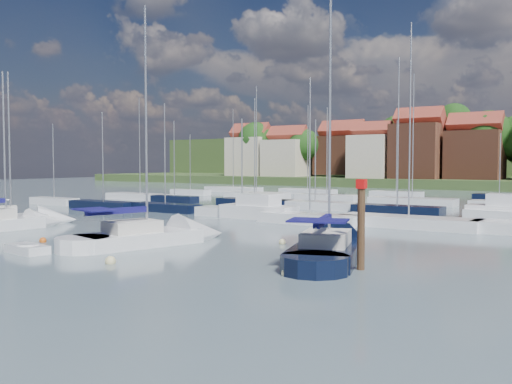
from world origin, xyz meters
The scene contains 12 objects.
ground centered at (0.00, 40.00, 0.00)m, with size 260.00×260.00×0.00m, color #4E616A.
sailboat_left centered at (-16.41, 2.91, 0.37)m, with size 3.46×9.52×12.76m.
sailboat_centre centered at (-1.76, 3.47, 0.35)m, with size 5.78×11.97×15.72m.
sailboat_navy centered at (9.20, 5.30, 0.35)m, with size 6.79×12.45×16.68m.
sailboat_far centered at (-18.49, 4.92, 0.34)m, with size 7.40×9.91×13.30m.
tender centered at (-5.18, -3.47, 0.23)m, with size 2.94×1.62×0.61m.
timber_piling centered at (12.19, 2.31, 1.19)m, with size 0.40×0.40×6.51m.
buoy_c centered at (-8.22, -0.29, 0.00)m, with size 0.44×0.44×0.44m, color #D85914.
buoy_d centered at (1.11, -3.09, 0.00)m, with size 0.55×0.55×0.55m, color beige.
buoy_e centered at (4.74, 7.50, 0.00)m, with size 0.44×0.44×0.44m, color beige.
buoy_f centered at (9.99, -0.87, 0.00)m, with size 0.43×0.43×0.43m, color beige.
marina_field centered at (1.91, 35.15, 0.43)m, with size 79.62×41.41×15.93m.
Camera 1 is at (22.86, -22.50, 5.06)m, focal length 40.00 mm.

